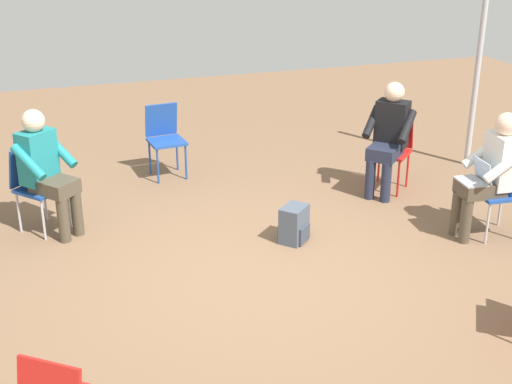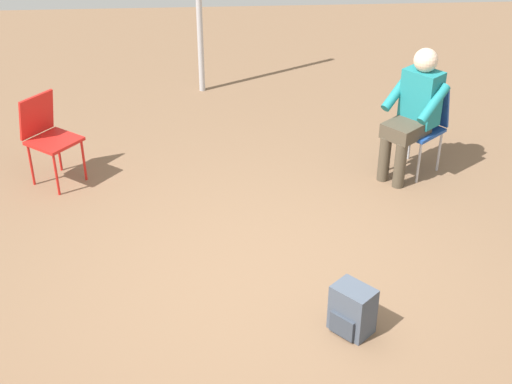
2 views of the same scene
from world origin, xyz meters
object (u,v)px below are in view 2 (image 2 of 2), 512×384
object	(u,v)px
chair_southeast	(422,122)
person_in_teal	(414,108)
chair_northeast	(48,133)
backpack_near_laptop_user	(352,312)

from	to	relation	value
chair_southeast	person_in_teal	size ratio (longest dim) A/B	0.69
chair_southeast	chair_northeast	size ratio (longest dim) A/B	1.00
person_in_teal	chair_northeast	bearing A→B (deg)	48.17
chair_southeast	chair_northeast	bearing A→B (deg)	49.99
chair_northeast	backpack_near_laptop_user	world-z (taller)	chair_northeast
chair_southeast	chair_northeast	world-z (taller)	same
backpack_near_laptop_user	chair_southeast	bearing A→B (deg)	-24.71
chair_southeast	person_in_teal	distance (m)	0.26
chair_northeast	person_in_teal	bearing A→B (deg)	126.28
chair_northeast	backpack_near_laptop_user	size ratio (longest dim) A/B	2.36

